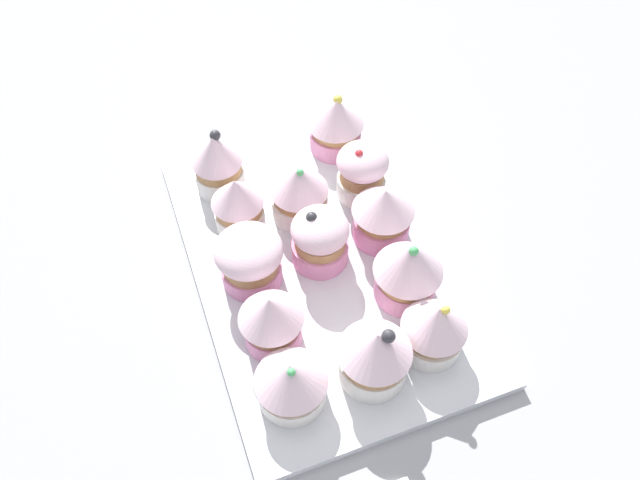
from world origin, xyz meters
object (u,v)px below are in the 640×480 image
at_px(baking_tray, 320,261).
at_px(cupcake_8, 336,124).
at_px(cupcake_2, 249,256).
at_px(cupcake_4, 291,381).
at_px(cupcake_6, 315,238).
at_px(cupcake_7, 379,352).
at_px(cupcake_10, 383,213).
at_px(cupcake_1, 238,204).
at_px(cupcake_12, 434,327).
at_px(cupcake_0, 217,163).
at_px(cupcake_3, 271,319).
at_px(cupcake_5, 303,190).
at_px(cupcake_11, 408,269).
at_px(cupcake_9, 362,171).

xyz_separation_m(baking_tray, cupcake_8, (-0.14, 0.07, 0.04)).
bearing_deg(cupcake_2, cupcake_4, -1.10).
bearing_deg(cupcake_6, cupcake_2, -91.05).
distance_m(cupcake_7, cupcake_10, 0.15).
height_order(cupcake_1, cupcake_12, cupcake_1).
bearing_deg(cupcake_8, baking_tray, -26.67).
bearing_deg(cupcake_0, cupcake_2, -1.18).
height_order(cupcake_3, cupcake_5, cupcake_5).
bearing_deg(baking_tray, cupcake_11, 42.85).
xyz_separation_m(cupcake_4, cupcake_9, (-0.20, 0.15, 0.00)).
distance_m(cupcake_2, cupcake_3, 0.08).
bearing_deg(cupcake_6, cupcake_5, 171.81).
xyz_separation_m(cupcake_0, cupcake_8, (-0.01, 0.14, -0.00)).
distance_m(cupcake_5, cupcake_12, 0.20).
relative_size(cupcake_4, cupcake_10, 0.90).
distance_m(cupcake_7, cupcake_8, 0.29).
distance_m(cupcake_2, cupcake_11, 0.15).
relative_size(cupcake_5, cupcake_6, 1.09).
distance_m(cupcake_0, cupcake_2, 0.13).
bearing_deg(cupcake_12, cupcake_6, -153.51).
height_order(cupcake_4, cupcake_10, cupcake_10).
height_order(cupcake_5, cupcake_9, cupcake_5).
xyz_separation_m(baking_tray, cupcake_2, (-0.00, -0.07, 0.04)).
xyz_separation_m(cupcake_4, cupcake_11, (-0.06, 0.14, 0.01)).
height_order(baking_tray, cupcake_2, cupcake_2).
height_order(cupcake_6, cupcake_8, cupcake_8).
height_order(baking_tray, cupcake_4, cupcake_4).
bearing_deg(cupcake_11, cupcake_3, -88.29).
distance_m(cupcake_0, cupcake_5, 0.10).
relative_size(cupcake_1, cupcake_10, 1.01).
relative_size(cupcake_0, cupcake_5, 1.08).
distance_m(cupcake_5, cupcake_8, 0.11).
height_order(cupcake_3, cupcake_11, cupcake_11).
relative_size(cupcake_4, cupcake_7, 0.84).
bearing_deg(cupcake_0, cupcake_3, -0.98).
xyz_separation_m(cupcake_1, cupcake_6, (0.06, 0.06, -0.00)).
xyz_separation_m(cupcake_1, cupcake_3, (0.14, -0.01, 0.00)).
bearing_deg(cupcake_11, cupcake_4, -65.20).
relative_size(cupcake_6, cupcake_11, 0.83).
bearing_deg(cupcake_0, cupcake_4, -1.14).
bearing_deg(cupcake_3, baking_tray, 134.60).
relative_size(baking_tray, cupcake_11, 4.76).
height_order(cupcake_2, cupcake_3, cupcake_3).
bearing_deg(baking_tray, cupcake_12, 25.28).
height_order(cupcake_4, cupcake_7, cupcake_7).
bearing_deg(cupcake_7, cupcake_8, 166.40).
height_order(cupcake_7, cupcake_10, cupcake_7).
height_order(cupcake_5, cupcake_8, cupcake_5).
xyz_separation_m(cupcake_1, cupcake_2, (0.06, -0.01, -0.00)).
height_order(cupcake_2, cupcake_6, cupcake_6).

